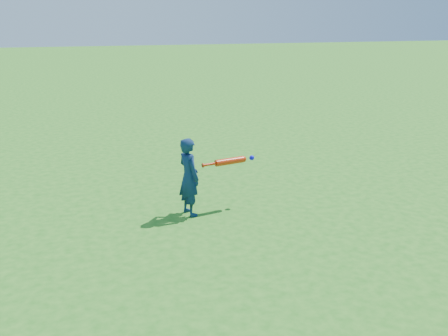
# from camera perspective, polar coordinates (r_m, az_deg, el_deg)

# --- Properties ---
(ground) EXTENTS (80.00, 80.00, 0.00)m
(ground) POSITION_cam_1_polar(r_m,az_deg,el_deg) (6.10, 3.88, -6.43)
(ground) COLOR #24701A
(ground) RESTS_ON ground
(child) EXTENTS (0.33, 0.42, 0.99)m
(child) POSITION_cam_1_polar(r_m,az_deg,el_deg) (6.23, -4.03, -1.03)
(child) COLOR #10254B
(child) RESTS_ON ground
(bat_swing) EXTENTS (0.75, 0.21, 0.09)m
(bat_swing) POSITION_cam_1_polar(r_m,az_deg,el_deg) (6.41, 0.91, 0.82)
(bat_swing) COLOR red
(bat_swing) RESTS_ON ground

